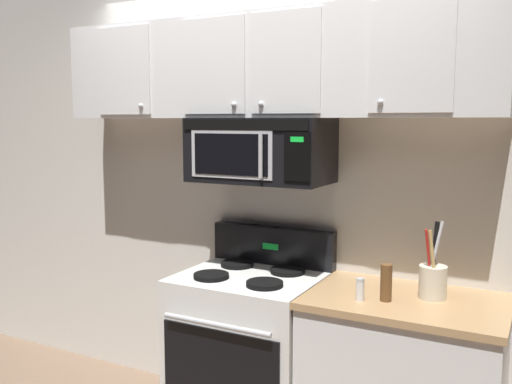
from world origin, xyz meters
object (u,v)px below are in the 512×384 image
(salt_shaker, at_px, (360,290))
(pepper_mill, at_px, (386,283))
(utensil_crock_cream, at_px, (433,279))
(stove_range, at_px, (250,351))
(over_range_microwave, at_px, (260,150))

(salt_shaker, bearing_deg, pepper_mill, 24.39)
(utensil_crock_cream, xyz_separation_m, salt_shaker, (-0.29, -0.19, -0.04))
(pepper_mill, bearing_deg, utensil_crock_cream, 36.99)
(stove_range, xyz_separation_m, pepper_mill, (0.77, -0.09, 0.52))
(over_range_microwave, height_order, utensil_crock_cream, over_range_microwave)
(over_range_microwave, xyz_separation_m, salt_shaker, (0.66, -0.25, -0.62))
(over_range_microwave, relative_size, utensil_crock_cream, 2.04)
(stove_range, bearing_deg, pepper_mill, -6.58)
(over_range_microwave, xyz_separation_m, pepper_mill, (0.77, -0.20, -0.59))
(over_range_microwave, distance_m, pepper_mill, 0.99)
(stove_range, distance_m, over_range_microwave, 1.11)
(stove_range, distance_m, salt_shaker, 0.83)
(utensil_crock_cream, bearing_deg, salt_shaker, -147.28)
(over_range_microwave, bearing_deg, pepper_mill, -14.96)
(stove_range, relative_size, salt_shaker, 10.55)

